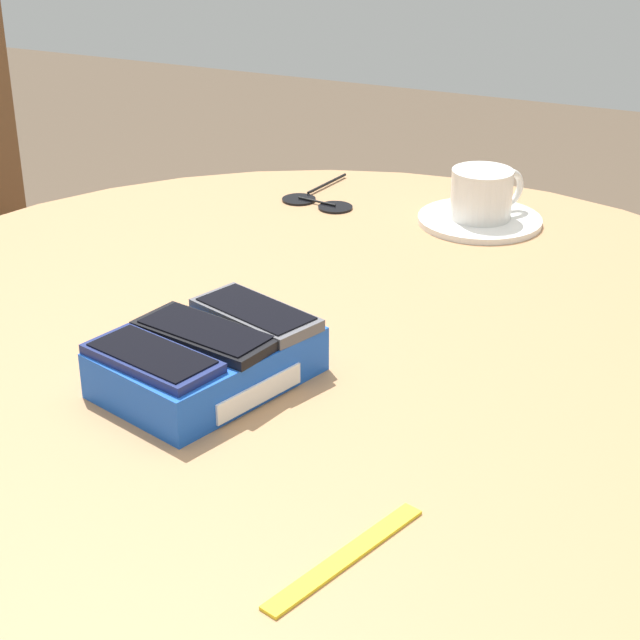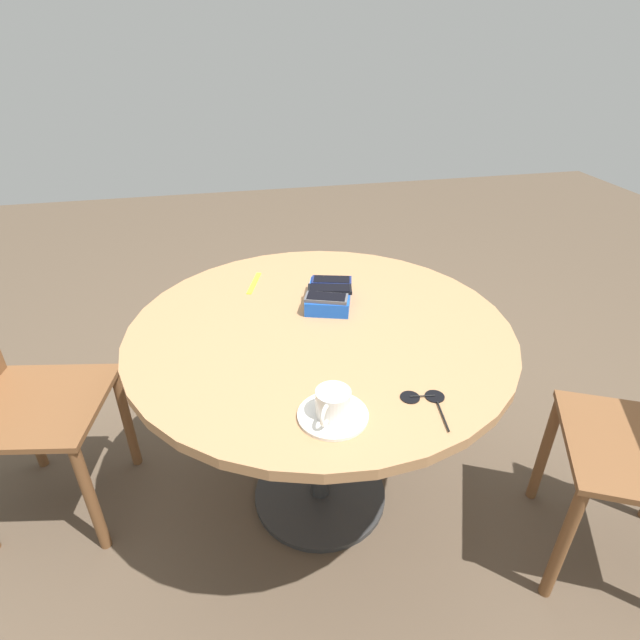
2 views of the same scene
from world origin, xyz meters
name	(u,v)px [view 1 (image 1 of 2)]	position (x,y,z in m)	size (l,w,h in m)	color
round_table	(320,430)	(0.00, 0.00, 0.62)	(1.13, 1.13, 0.74)	#2D2D2D
phone_box	(208,362)	(-0.13, 0.06, 0.76)	(0.22, 0.19, 0.05)	blue
phone_navy	(152,358)	(-0.19, 0.08, 0.79)	(0.09, 0.14, 0.01)	navy
phone_black	(205,334)	(-0.13, 0.06, 0.79)	(0.09, 0.15, 0.01)	black
phone_gray	(256,314)	(-0.07, 0.04, 0.79)	(0.10, 0.14, 0.01)	#515156
saucer	(480,220)	(0.39, -0.05, 0.74)	(0.16, 0.16, 0.01)	silver
coffee_cup	(483,193)	(0.40, -0.06, 0.78)	(0.10, 0.08, 0.06)	silver
lanyard_strap	(346,557)	(-0.32, -0.16, 0.74)	(0.16, 0.02, 0.00)	yellow
sunglasses	(318,201)	(0.38, 0.17, 0.74)	(0.15, 0.11, 0.01)	black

